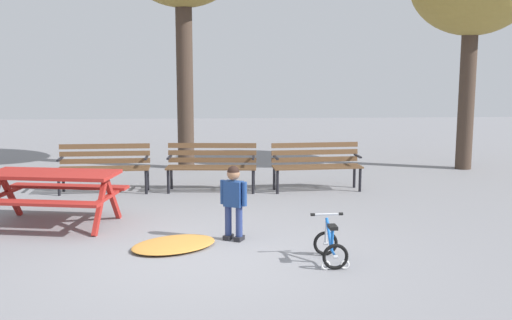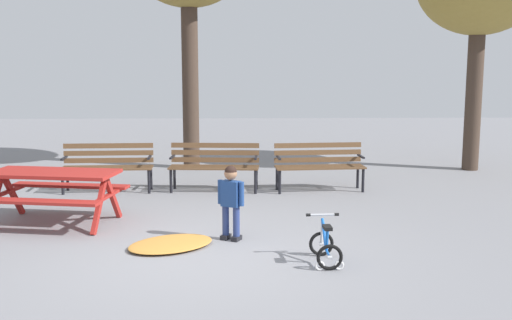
{
  "view_description": "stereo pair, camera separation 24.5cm",
  "coord_description": "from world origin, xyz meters",
  "px_view_note": "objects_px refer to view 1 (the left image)",
  "views": [
    {
      "loc": [
        0.26,
        -7.24,
        2.32
      ],
      "look_at": [
        0.76,
        1.93,
        0.85
      ],
      "focal_mm": 43.53,
      "sensor_mm": 36.0,
      "label": 1
    },
    {
      "loc": [
        0.51,
        -7.25,
        2.32
      ],
      "look_at": [
        0.76,
        1.93,
        0.85
      ],
      "focal_mm": 43.53,
      "sensor_mm": 36.0,
      "label": 2
    }
  ],
  "objects_px": {
    "picnic_table": "(53,184)",
    "park_bench_far_left": "(104,164)",
    "park_bench_right": "(316,162)",
    "child_standing": "(234,197)",
    "kids_bicycle": "(330,246)",
    "park_bench_left": "(212,163)"
  },
  "relations": [
    {
      "from": "picnic_table",
      "to": "park_bench_far_left",
      "type": "distance_m",
      "value": 2.28
    },
    {
      "from": "park_bench_right",
      "to": "child_standing",
      "type": "distance_m",
      "value": 3.48
    },
    {
      "from": "child_standing",
      "to": "park_bench_far_left",
      "type": "bearing_deg",
      "value": 125.5
    },
    {
      "from": "kids_bicycle",
      "to": "picnic_table",
      "type": "bearing_deg",
      "value": 152.98
    },
    {
      "from": "picnic_table",
      "to": "child_standing",
      "type": "xyz_separation_m",
      "value": [
        2.55,
        -0.89,
        -0.02
      ]
    },
    {
      "from": "park_bench_left",
      "to": "child_standing",
      "type": "xyz_separation_m",
      "value": [
        0.33,
        -3.15,
        0.07
      ]
    },
    {
      "from": "park_bench_right",
      "to": "child_standing",
      "type": "xyz_separation_m",
      "value": [
        -1.55,
        -3.12,
        0.07
      ]
    },
    {
      "from": "park_bench_left",
      "to": "park_bench_right",
      "type": "height_order",
      "value": "same"
    },
    {
      "from": "park_bench_far_left",
      "to": "park_bench_right",
      "type": "xyz_separation_m",
      "value": [
        3.8,
        -0.03,
        0.0
      ]
    },
    {
      "from": "park_bench_far_left",
      "to": "park_bench_right",
      "type": "bearing_deg",
      "value": -0.4
    },
    {
      "from": "park_bench_far_left",
      "to": "park_bench_right",
      "type": "distance_m",
      "value": 3.8
    },
    {
      "from": "park_bench_right",
      "to": "kids_bicycle",
      "type": "relative_size",
      "value": 2.84
    },
    {
      "from": "park_bench_far_left",
      "to": "child_standing",
      "type": "distance_m",
      "value": 3.86
    },
    {
      "from": "picnic_table",
      "to": "kids_bicycle",
      "type": "height_order",
      "value": "picnic_table"
    },
    {
      "from": "picnic_table",
      "to": "park_bench_right",
      "type": "bearing_deg",
      "value": 28.56
    },
    {
      "from": "park_bench_far_left",
      "to": "child_standing",
      "type": "xyz_separation_m",
      "value": [
        2.24,
        -3.15,
        0.07
      ]
    },
    {
      "from": "park_bench_far_left",
      "to": "park_bench_left",
      "type": "height_order",
      "value": "same"
    },
    {
      "from": "kids_bicycle",
      "to": "child_standing",
      "type": "bearing_deg",
      "value": 138.64
    },
    {
      "from": "park_bench_left",
      "to": "picnic_table",
      "type": "bearing_deg",
      "value": -134.42
    },
    {
      "from": "park_bench_far_left",
      "to": "park_bench_right",
      "type": "height_order",
      "value": "same"
    },
    {
      "from": "park_bench_left",
      "to": "child_standing",
      "type": "height_order",
      "value": "child_standing"
    },
    {
      "from": "kids_bicycle",
      "to": "park_bench_right",
      "type": "bearing_deg",
      "value": 83.78
    }
  ]
}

